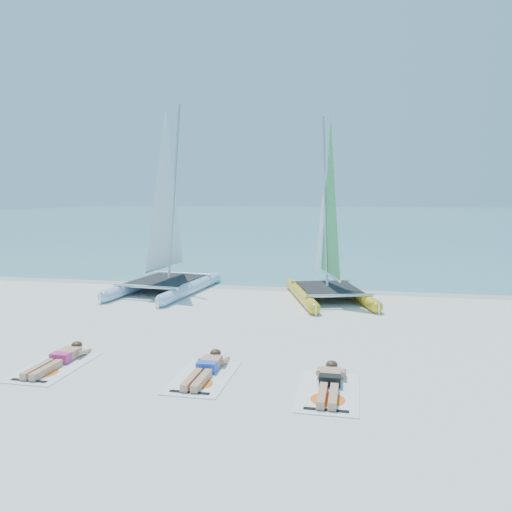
# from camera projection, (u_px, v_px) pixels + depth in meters

# --- Properties ---
(ground) EXTENTS (140.00, 140.00, 0.00)m
(ground) POSITION_uv_depth(u_px,v_px,m) (233.00, 326.00, 12.58)
(ground) COLOR silver
(ground) RESTS_ON ground
(sea) EXTENTS (140.00, 115.00, 0.01)m
(sea) POSITION_uv_depth(u_px,v_px,m) (337.00, 217.00, 73.82)
(sea) COLOR #6AB0AB
(sea) RESTS_ON ground
(wet_sand_strip) EXTENTS (140.00, 1.40, 0.01)m
(wet_sand_strip) POSITION_uv_depth(u_px,v_px,m) (271.00, 287.00, 17.92)
(wet_sand_strip) COLOR beige
(wet_sand_strip) RESTS_ON ground
(catamaran_blue) EXTENTS (2.79, 5.09, 6.66)m
(catamaran_blue) POSITION_uv_depth(u_px,v_px,m) (166.00, 233.00, 16.89)
(catamaran_blue) COLOR #AFD3E6
(catamaran_blue) RESTS_ON ground
(catamaran_yellow) EXTENTS (3.32, 4.85, 6.03)m
(catamaran_yellow) POSITION_uv_depth(u_px,v_px,m) (326.00, 238.00, 16.00)
(catamaran_yellow) COLOR yellow
(catamaran_yellow) RESTS_ON ground
(towel_a) EXTENTS (1.00, 1.85, 0.02)m
(towel_a) POSITION_uv_depth(u_px,v_px,m) (54.00, 367.00, 9.57)
(towel_a) COLOR white
(towel_a) RESTS_ON ground
(sunbather_a) EXTENTS (0.37, 1.73, 0.26)m
(sunbather_a) POSITION_uv_depth(u_px,v_px,m) (60.00, 358.00, 9.75)
(sunbather_a) COLOR tan
(sunbather_a) RESTS_ON towel_a
(towel_b) EXTENTS (1.00, 1.85, 0.02)m
(towel_b) POSITION_uv_depth(u_px,v_px,m) (203.00, 377.00, 9.05)
(towel_b) COLOR white
(towel_b) RESTS_ON ground
(sunbather_b) EXTENTS (0.37, 1.73, 0.26)m
(sunbather_b) POSITION_uv_depth(u_px,v_px,m) (206.00, 368.00, 9.22)
(sunbather_b) COLOR tan
(sunbather_b) RESTS_ON towel_b
(towel_c) EXTENTS (1.00, 1.85, 0.02)m
(towel_c) POSITION_uv_depth(u_px,v_px,m) (329.00, 392.00, 8.37)
(towel_c) COLOR white
(towel_c) RESTS_ON ground
(sunbather_c) EXTENTS (0.37, 1.73, 0.26)m
(sunbather_c) POSITION_uv_depth(u_px,v_px,m) (330.00, 381.00, 8.54)
(sunbather_c) COLOR tan
(sunbather_c) RESTS_ON towel_c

